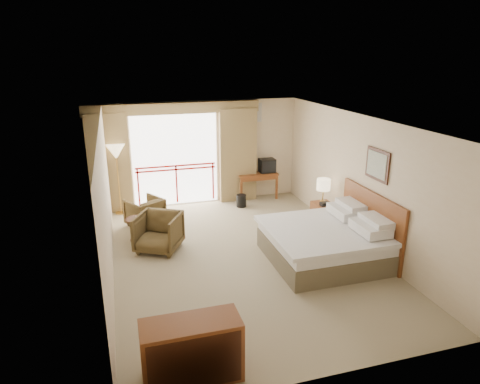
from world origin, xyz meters
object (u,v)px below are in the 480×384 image
object	(u,v)px
tv	(267,166)
armchair_near	(160,250)
nightstand	(323,216)
table_lamp	(324,185)
bed	(326,242)
wastebasket	(241,201)
side_table	(137,226)
floor_lamp	(116,154)
dresser	(192,351)
armchair_far	(146,226)
desk	(256,178)

from	to	relation	value
tv	armchair_near	xyz separation A→B (m)	(-3.26, -2.56, -0.91)
nightstand	table_lamp	distance (m)	0.73
tv	bed	bearing A→B (deg)	-99.52
table_lamp	armchair_near	world-z (taller)	table_lamp
wastebasket	side_table	world-z (taller)	side_table
wastebasket	side_table	distance (m)	3.10
bed	side_table	bearing A→B (deg)	150.69
side_table	floor_lamp	distance (m)	2.19
wastebasket	dresser	bearing A→B (deg)	-112.11
tv	floor_lamp	distance (m)	4.01
bed	armchair_near	world-z (taller)	bed
nightstand	armchair_far	distance (m)	4.13
wastebasket	nightstand	bearing A→B (deg)	-53.96
tv	dresser	world-z (taller)	tv
bed	dresser	world-z (taller)	bed
floor_lamp	dresser	distance (m)	6.35
armchair_near	floor_lamp	xyz separation A→B (m)	(-0.70, 2.42, 1.52)
tv	armchair_far	world-z (taller)	tv
side_table	floor_lamp	xyz separation A→B (m)	(-0.30, 1.82, 1.17)
table_lamp	side_table	bearing A→B (deg)	173.91
nightstand	table_lamp	bearing A→B (deg)	89.59
wastebasket	armchair_far	bearing A→B (deg)	-166.38
wastebasket	armchair_near	xyz separation A→B (m)	(-2.36, -2.01, -0.16)
table_lamp	wastebasket	bearing A→B (deg)	126.77
tv	floor_lamp	world-z (taller)	floor_lamp
bed	table_lamp	xyz separation A→B (m)	(0.67, 1.50, 0.65)
tv	armchair_far	bearing A→B (deg)	-167.99
table_lamp	tv	bearing A→B (deg)	101.25
table_lamp	armchair_near	size ratio (longest dim) A/B	0.63
nightstand	armchair_far	bearing A→B (deg)	161.29
nightstand	dresser	bearing A→B (deg)	-134.25
desk	tv	bearing A→B (deg)	-6.52
armchair_far	floor_lamp	distance (m)	1.90
floor_lamp	dresser	xyz separation A→B (m)	(0.69, -6.22, -1.11)
table_lamp	wastebasket	world-z (taller)	table_lamp
wastebasket	tv	bearing A→B (deg)	31.32
bed	nightstand	distance (m)	1.60
nightstand	tv	size ratio (longest dim) A/B	1.44
armchair_near	side_table	bearing A→B (deg)	151.73
armchair_near	side_table	xyz separation A→B (m)	(-0.39, 0.59, 0.35)
nightstand	floor_lamp	xyz separation A→B (m)	(-4.44, 2.31, 1.22)
side_table	dresser	world-z (taller)	dresser
tv	floor_lamp	xyz separation A→B (m)	(-3.96, -0.14, 0.61)
side_table	tv	bearing A→B (deg)	28.27
dresser	wastebasket	bearing A→B (deg)	62.89
armchair_near	side_table	world-z (taller)	side_table
table_lamp	armchair_near	distance (m)	3.88
table_lamp	desk	world-z (taller)	table_lamp
tv	dresser	xyz separation A→B (m)	(-3.27, -6.36, -0.50)
table_lamp	dresser	xyz separation A→B (m)	(-3.75, -3.95, -0.62)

